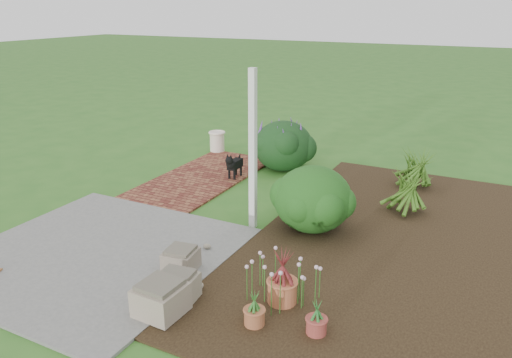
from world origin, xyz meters
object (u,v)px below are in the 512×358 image
at_px(cream_ceramic_urn, 217,142).
at_px(stone_trough_near, 161,300).
at_px(evergreen_shrub, 313,197).
at_px(black_dog, 234,164).

bearing_deg(cream_ceramic_urn, stone_trough_near, -64.14).
relative_size(cream_ceramic_urn, evergreen_shrub, 0.38).
distance_m(stone_trough_near, black_dog, 4.71).
height_order(black_dog, cream_ceramic_urn, black_dog).
bearing_deg(stone_trough_near, evergreen_shrub, 76.83).
relative_size(stone_trough_near, evergreen_shrub, 0.41).
bearing_deg(black_dog, evergreen_shrub, -34.43).
distance_m(black_dog, evergreen_shrub, 2.72).
bearing_deg(cream_ceramic_urn, black_dog, -49.05).
xyz_separation_m(black_dog, cream_ceramic_urn, (-1.32, 1.53, -0.07)).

